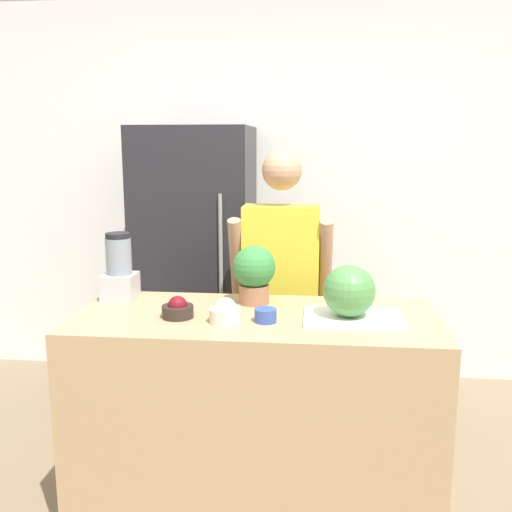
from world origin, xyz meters
The scene contains 11 objects.
wall_back centered at (0.00, 2.01, 1.30)m, with size 8.00×0.06×2.60m.
counter_island centered at (0.00, 0.34, 0.46)m, with size 1.55×0.68×0.92m.
refrigerator centered at (-0.53, 1.64, 0.88)m, with size 0.73×0.67×1.75m.
person centered at (0.07, 1.01, 0.82)m, with size 0.54×0.26×1.61m.
cutting_board centered at (0.41, 0.32, 0.93)m, with size 0.41×0.28×0.01m.
watermelon centered at (0.39, 0.32, 1.05)m, with size 0.22×0.22×0.22m.
bowl_cherries centered at (-0.32, 0.27, 0.96)m, with size 0.13×0.13×0.09m.
bowl_cream centered at (-0.11, 0.22, 0.97)m, with size 0.13×0.13×0.10m.
bowl_small_blue centered at (0.05, 0.25, 0.95)m, with size 0.09×0.09×0.06m.
blender centered at (-0.66, 0.53, 1.06)m, with size 0.15×0.15×0.31m.
potted_plant centered at (-0.02, 0.52, 1.07)m, with size 0.19×0.19×0.27m.
Camera 1 is at (0.25, -1.98, 1.64)m, focal length 40.00 mm.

